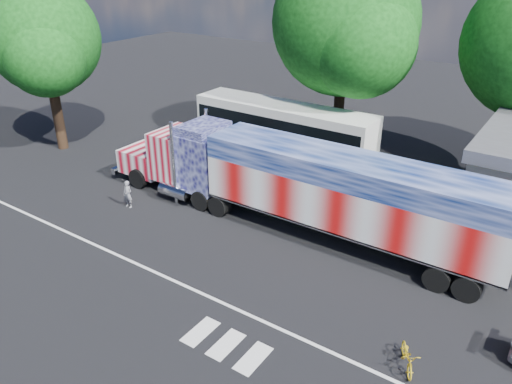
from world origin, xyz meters
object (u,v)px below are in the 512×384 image
Objects in this scene: coach_bus at (283,131)px; woman at (128,194)px; bicycle at (408,357)px; tree_w_a at (44,39)px; semi_truck at (298,184)px; tree_n_mid at (347,24)px.

coach_bus is 8.15× the size of woman.
woman is at bearing 141.47° from bicycle.
coach_bus is 1.12× the size of tree_w_a.
semi_truck is at bearing -54.34° from coach_bus.
tree_w_a is (-10.64, 3.64, 6.81)m from woman.
coach_bus is 0.95× the size of tree_n_mid.
semi_truck is 1.68× the size of tree_n_mid.
semi_truck is 14.44× the size of woman.
tree_n_mid is (5.77, 14.29, 7.83)m from woman.
coach_bus is 7.64× the size of bicycle.
tree_w_a is 19.58m from tree_n_mid.
bicycle is (7.90, -6.09, -2.03)m from semi_truck.
tree_n_mid is (16.40, 10.64, 1.02)m from tree_w_a.
tree_w_a reaches higher than bicycle.
coach_bus is at bearing 105.33° from bicycle.
semi_truck is 9.61m from coach_bus.
tree_n_mid reaches higher than semi_truck.
coach_bus is at bearing -128.32° from tree_n_mid.
woman is 17.28m from tree_n_mid.
tree_w_a is at bearing 178.82° from semi_truck.
bicycle is at bearing -57.46° from tree_n_mid.
woman is 0.94× the size of bicycle.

